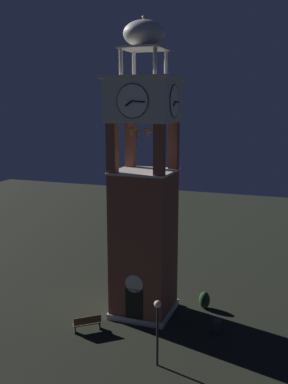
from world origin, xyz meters
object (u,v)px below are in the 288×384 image
lamp_post (157,320)px  trash_bin (217,326)px  park_bench (87,323)px  clock_tower (144,200)px

lamp_post → trash_bin: size_ratio=4.34×
park_bench → trash_bin: size_ratio=1.88×
clock_tower → trash_bin: size_ratio=22.16×
lamp_post → trash_bin: 5.17m
clock_tower → trash_bin: (4.81, -1.03, -6.81)m
park_bench → trash_bin: park_bench is taller
lamp_post → trash_bin: (2.20, 4.21, -2.04)m
park_bench → lamp_post: size_ratio=0.43×
clock_tower → park_bench: 7.87m
clock_tower → park_bench: clock_tower is taller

